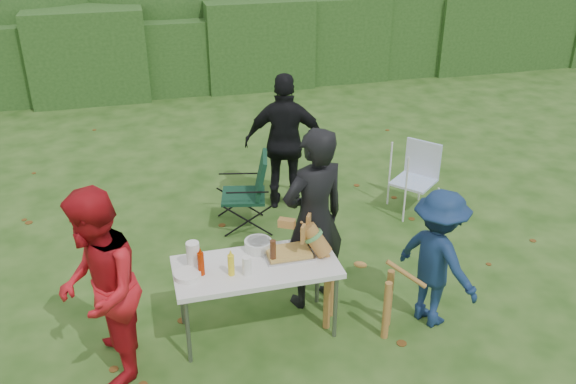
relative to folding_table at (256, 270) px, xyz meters
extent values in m
plane|color=#1E4211|center=(0.04, 0.12, -0.69)|extent=(80.00, 80.00, 0.00)
cube|color=#23471C|center=(0.04, 8.12, 0.16)|extent=(22.00, 1.40, 1.70)
cube|color=silver|center=(0.00, 0.00, 0.03)|extent=(1.50, 0.70, 0.05)
cylinder|color=slate|center=(-0.68, -0.28, -0.34)|extent=(0.04, 0.04, 0.69)
cylinder|color=slate|center=(0.68, -0.28, -0.34)|extent=(0.04, 0.04, 0.69)
cylinder|color=slate|center=(-0.68, 0.28, -0.34)|extent=(0.04, 0.04, 0.69)
cylinder|color=slate|center=(0.68, 0.28, -0.34)|extent=(0.04, 0.04, 0.69)
imported|color=black|center=(0.64, 0.32, 0.26)|extent=(0.79, 0.63, 1.89)
imported|color=red|center=(-1.36, -0.26, 0.20)|extent=(0.69, 0.88, 1.78)
imported|color=black|center=(0.91, 2.43, 0.21)|extent=(1.14, 0.73, 1.80)
imported|color=navy|center=(1.68, -0.28, 0.01)|extent=(0.83, 1.03, 1.40)
cube|color=#B7B7BA|center=(0.33, 0.08, 0.06)|extent=(0.45, 0.30, 0.02)
cube|color=gold|center=(0.33, 0.08, 0.09)|extent=(0.40, 0.26, 0.04)
cylinder|color=yellow|center=(-0.24, -0.10, 0.15)|extent=(0.06, 0.06, 0.20)
cylinder|color=#A12200|center=(-0.50, -0.02, 0.16)|extent=(0.06, 0.06, 0.22)
cylinder|color=#47230F|center=(0.16, -0.01, 0.17)|extent=(0.06, 0.06, 0.24)
cylinder|color=white|center=(-0.55, 0.10, 0.18)|extent=(0.12, 0.12, 0.26)
cylinder|color=white|center=(-0.11, -0.13, 0.14)|extent=(0.08, 0.08, 0.18)
cylinder|color=silver|center=(0.07, 0.25, 0.10)|extent=(0.26, 0.26, 0.10)
cylinder|color=white|center=(-0.63, -0.04, 0.08)|extent=(0.24, 0.24, 0.05)
camera|label=1|loc=(-0.91, -4.58, 3.13)|focal=38.00mm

